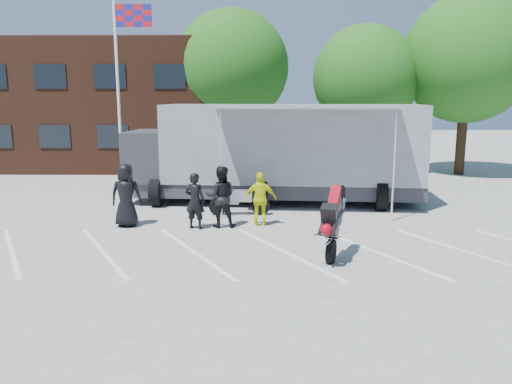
{
  "coord_description": "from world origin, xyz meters",
  "views": [
    {
      "loc": [
        -0.44,
        -11.55,
        4.0
      ],
      "look_at": [
        -0.57,
        2.57,
        1.3
      ],
      "focal_mm": 35.0,
      "sensor_mm": 36.0,
      "label": 1
    }
  ],
  "objects_px": {
    "tree_left": "(232,67)",
    "spectator_leather_b": "(195,201)",
    "flagpole": "(123,71)",
    "spectator_leather_c": "(221,197)",
    "stunt_bike_rider": "(337,255)",
    "spectator_hivis": "(261,199)",
    "transporter_truck": "(278,202)",
    "tree_mid": "(365,78)",
    "parked_motorcycle": "(239,215)",
    "spectator_leather_a": "(126,195)",
    "tree_right": "(467,59)"
  },
  "relations": [
    {
      "from": "spectator_hivis",
      "to": "transporter_truck",
      "type": "bearing_deg",
      "value": -101.91
    },
    {
      "from": "flagpole",
      "to": "spectator_leather_c",
      "type": "relative_size",
      "value": 4.18
    },
    {
      "from": "tree_right",
      "to": "parked_motorcycle",
      "type": "xyz_separation_m",
      "value": [
        -11.16,
        -9.34,
        -5.88
      ]
    },
    {
      "from": "flagpole",
      "to": "transporter_truck",
      "type": "bearing_deg",
      "value": -22.27
    },
    {
      "from": "tree_left",
      "to": "tree_right",
      "type": "relative_size",
      "value": 0.95
    },
    {
      "from": "parked_motorcycle",
      "to": "stunt_bike_rider",
      "type": "distance_m",
      "value": 5.15
    },
    {
      "from": "transporter_truck",
      "to": "spectator_leather_c",
      "type": "relative_size",
      "value": 6.11
    },
    {
      "from": "stunt_bike_rider",
      "to": "spectator_hivis",
      "type": "distance_m",
      "value": 3.67
    },
    {
      "from": "transporter_truck",
      "to": "spectator_leather_c",
      "type": "height_order",
      "value": "spectator_leather_c"
    },
    {
      "from": "stunt_bike_rider",
      "to": "spectator_hivis",
      "type": "relative_size",
      "value": 1.19
    },
    {
      "from": "stunt_bike_rider",
      "to": "flagpole",
      "type": "bearing_deg",
      "value": 151.25
    },
    {
      "from": "tree_left",
      "to": "stunt_bike_rider",
      "type": "xyz_separation_m",
      "value": [
        3.52,
        -15.24,
        -5.57
      ]
    },
    {
      "from": "spectator_leather_c",
      "to": "spectator_hivis",
      "type": "distance_m",
      "value": 1.25
    },
    {
      "from": "tree_left",
      "to": "stunt_bike_rider",
      "type": "bearing_deg",
      "value": -76.99
    },
    {
      "from": "flagpole",
      "to": "spectator_hivis",
      "type": "xyz_separation_m",
      "value": [
        5.81,
        -6.26,
        -4.2
      ]
    },
    {
      "from": "tree_right",
      "to": "stunt_bike_rider",
      "type": "height_order",
      "value": "tree_right"
    },
    {
      "from": "spectator_leather_a",
      "to": "spectator_leather_b",
      "type": "xyz_separation_m",
      "value": [
        2.18,
        -0.26,
        -0.12
      ]
    },
    {
      "from": "flagpole",
      "to": "spectator_leather_c",
      "type": "height_order",
      "value": "flagpole"
    },
    {
      "from": "spectator_leather_a",
      "to": "spectator_leather_b",
      "type": "bearing_deg",
      "value": 174.49
    },
    {
      "from": "spectator_leather_c",
      "to": "spectator_hivis",
      "type": "relative_size",
      "value": 1.12
    },
    {
      "from": "tree_left",
      "to": "spectator_hivis",
      "type": "distance_m",
      "value": 13.23
    },
    {
      "from": "tree_left",
      "to": "spectator_leather_c",
      "type": "relative_size",
      "value": 4.52
    },
    {
      "from": "tree_left",
      "to": "spectator_leather_b",
      "type": "xyz_separation_m",
      "value": [
        -0.44,
        -12.65,
        -4.69
      ]
    },
    {
      "from": "flagpole",
      "to": "spectator_leather_b",
      "type": "distance_m",
      "value": 8.73
    },
    {
      "from": "tree_right",
      "to": "spectator_leather_a",
      "type": "bearing_deg",
      "value": -143.31
    },
    {
      "from": "tree_right",
      "to": "transporter_truck",
      "type": "relative_size",
      "value": 0.78
    },
    {
      "from": "spectator_hivis",
      "to": "stunt_bike_rider",
      "type": "bearing_deg",
      "value": 122.11
    },
    {
      "from": "parked_motorcycle",
      "to": "spectator_leather_b",
      "type": "height_order",
      "value": "spectator_leather_b"
    },
    {
      "from": "tree_right",
      "to": "flagpole",
      "type": "bearing_deg",
      "value": -164.52
    },
    {
      "from": "transporter_truck",
      "to": "stunt_bike_rider",
      "type": "bearing_deg",
      "value": -74.88
    },
    {
      "from": "tree_left",
      "to": "tree_right",
      "type": "xyz_separation_m",
      "value": [
        12.0,
        -1.5,
        0.31
      ]
    },
    {
      "from": "tree_left",
      "to": "parked_motorcycle",
      "type": "relative_size",
      "value": 4.04
    },
    {
      "from": "flagpole",
      "to": "spectator_leather_c",
      "type": "xyz_separation_m",
      "value": [
        4.58,
        -6.43,
        -4.1
      ]
    },
    {
      "from": "parked_motorcycle",
      "to": "spectator_leather_c",
      "type": "height_order",
      "value": "spectator_leather_c"
    },
    {
      "from": "spectator_leather_a",
      "to": "transporter_truck",
      "type": "bearing_deg",
      "value": -141.18
    },
    {
      "from": "tree_right",
      "to": "transporter_truck",
      "type": "distance_m",
      "value": 13.45
    },
    {
      "from": "spectator_leather_c",
      "to": "spectator_hivis",
      "type": "xyz_separation_m",
      "value": [
        1.23,
        0.17,
        -0.1
      ]
    },
    {
      "from": "tree_left",
      "to": "spectator_leather_c",
      "type": "distance_m",
      "value": 13.26
    },
    {
      "from": "parked_motorcycle",
      "to": "spectator_leather_b",
      "type": "bearing_deg",
      "value": 144.53
    },
    {
      "from": "transporter_truck",
      "to": "spectator_leather_b",
      "type": "relative_size",
      "value": 6.69
    },
    {
      "from": "flagpole",
      "to": "spectator_leather_b",
      "type": "height_order",
      "value": "flagpole"
    },
    {
      "from": "transporter_truck",
      "to": "tree_right",
      "type": "bearing_deg",
      "value": 40.45
    },
    {
      "from": "stunt_bike_rider",
      "to": "spectator_leather_b",
      "type": "xyz_separation_m",
      "value": [
        -3.96,
        2.59,
        0.87
      ]
    },
    {
      "from": "flagpole",
      "to": "spectator_leather_a",
      "type": "xyz_separation_m",
      "value": [
        1.63,
        -6.39,
        -4.06
      ]
    },
    {
      "from": "tree_left",
      "to": "tree_right",
      "type": "height_order",
      "value": "tree_right"
    },
    {
      "from": "spectator_leather_b",
      "to": "flagpole",
      "type": "bearing_deg",
      "value": -42.88
    },
    {
      "from": "flagpole",
      "to": "stunt_bike_rider",
      "type": "height_order",
      "value": "flagpole"
    },
    {
      "from": "tree_left",
      "to": "stunt_bike_rider",
      "type": "distance_m",
      "value": 16.61
    },
    {
      "from": "parked_motorcycle",
      "to": "spectator_leather_c",
      "type": "xyz_separation_m",
      "value": [
        -0.51,
        -1.59,
        0.96
      ]
    },
    {
      "from": "flagpole",
      "to": "tree_mid",
      "type": "relative_size",
      "value": 1.04
    }
  ]
}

